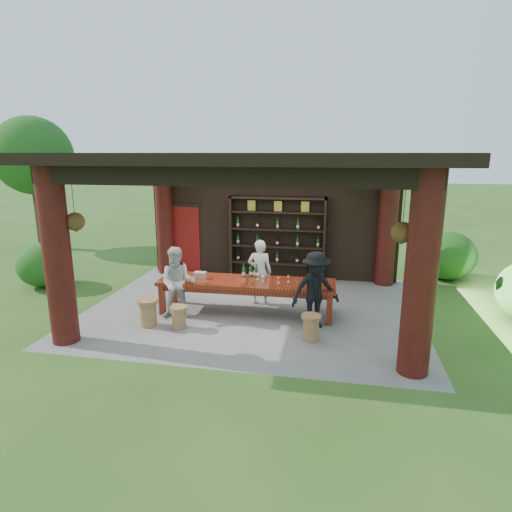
% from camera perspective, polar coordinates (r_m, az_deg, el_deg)
% --- Properties ---
extents(ground, '(90.00, 90.00, 0.00)m').
position_cam_1_polar(ground, '(9.96, -0.44, -6.98)').
color(ground, '#2D5119').
rests_on(ground, ground).
extents(pavilion, '(7.50, 6.00, 3.60)m').
position_cam_1_polar(pavilion, '(9.84, -0.04, 5.60)').
color(pavilion, slate).
rests_on(pavilion, ground).
extents(wine_shelf, '(2.66, 0.40, 2.34)m').
position_cam_1_polar(wine_shelf, '(11.93, 2.87, 2.33)').
color(wine_shelf, black).
rests_on(wine_shelf, ground).
extents(tasting_table, '(3.92, 1.08, 0.75)m').
position_cam_1_polar(tasting_table, '(9.50, -1.27, -3.94)').
color(tasting_table, '#561A0C').
rests_on(tasting_table, ground).
extents(stool_near_left, '(0.36, 0.36, 0.47)m').
position_cam_1_polar(stool_near_left, '(8.94, -10.23, -7.97)').
color(stool_near_left, brown).
rests_on(stool_near_left, ground).
extents(stool_near_right, '(0.39, 0.39, 0.51)m').
position_cam_1_polar(stool_near_right, '(8.33, 7.34, -9.35)').
color(stool_near_right, brown).
rests_on(stool_near_right, ground).
extents(stool_far_left, '(0.43, 0.43, 0.57)m').
position_cam_1_polar(stool_far_left, '(9.17, -14.20, -7.23)').
color(stool_far_left, brown).
rests_on(stool_far_left, ground).
extents(host, '(0.59, 0.41, 1.55)m').
position_cam_1_polar(host, '(10.05, 0.50, -2.13)').
color(host, silver).
rests_on(host, ground).
extents(guest_woman, '(0.88, 0.76, 1.57)m').
position_cam_1_polar(guest_woman, '(9.33, -10.36, -3.55)').
color(guest_woman, beige).
rests_on(guest_woman, ground).
extents(guest_man, '(1.19, 1.00, 1.59)m').
position_cam_1_polar(guest_man, '(8.75, 7.92, -4.53)').
color(guest_man, black).
rests_on(guest_man, ground).
extents(table_bottles, '(0.37, 0.14, 0.31)m').
position_cam_1_polar(table_bottles, '(9.71, -0.78, -1.91)').
color(table_bottles, '#194C1E').
rests_on(table_bottles, tasting_table).
extents(table_glasses, '(0.77, 0.24, 0.15)m').
position_cam_1_polar(table_glasses, '(9.38, 2.11, -2.98)').
color(table_glasses, silver).
rests_on(table_glasses, tasting_table).
extents(napkin_basket, '(0.26, 0.19, 0.14)m').
position_cam_1_polar(napkin_basket, '(9.71, -7.48, -2.53)').
color(napkin_basket, '#BF6672').
rests_on(napkin_basket, tasting_table).
extents(shrubs, '(14.46, 8.03, 1.36)m').
position_cam_1_polar(shrubs, '(10.42, 16.33, -3.51)').
color(shrubs, '#194C14').
rests_on(shrubs, ground).
extents(trees, '(22.83, 11.47, 4.80)m').
position_cam_1_polar(trees, '(10.48, 22.39, 11.88)').
color(trees, '#3F2819').
rests_on(trees, ground).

